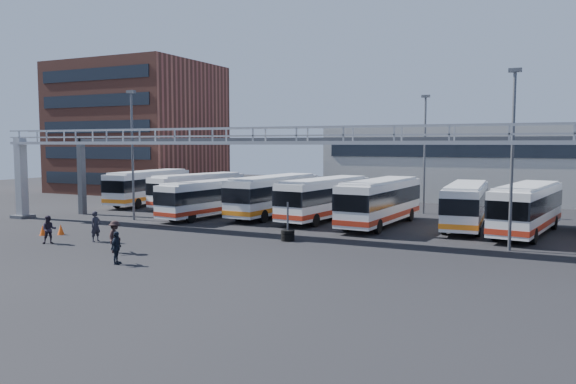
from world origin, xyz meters
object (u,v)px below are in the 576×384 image
at_px(bus_6, 466,204).
at_px(bus_7, 527,207).
at_px(bus_3, 274,194).
at_px(light_pole_mid, 512,149).
at_px(bus_2, 208,197).
at_px(pedestrian_b, 49,230).
at_px(pedestrian_c, 115,237).
at_px(bus_0, 149,186).
at_px(bus_1, 198,189).
at_px(cone_left, 43,230).
at_px(light_pole_left, 132,148).
at_px(bus_4, 325,197).
at_px(light_pole_back, 425,148).
at_px(cone_right, 61,229).
at_px(pedestrian_d, 116,248).
at_px(bus_5, 380,200).
at_px(tire_stack, 288,234).
at_px(pedestrian_a, 96,226).

xyz_separation_m(bus_6, bus_7, (4.08, -1.18, 0.08)).
bearing_deg(bus_7, bus_3, -174.34).
xyz_separation_m(bus_3, bus_7, (19.39, -1.13, -0.02)).
height_order(light_pole_mid, bus_2, light_pole_mid).
relative_size(pedestrian_b, pedestrian_c, 0.95).
bearing_deg(bus_0, bus_6, -9.71).
bearing_deg(bus_1, bus_3, -6.11).
bearing_deg(cone_left, light_pole_left, 88.15).
relative_size(bus_0, bus_4, 1.00).
relative_size(light_pole_mid, pedestrian_b, 5.96).
bearing_deg(light_pole_back, bus_1, -167.32).
bearing_deg(bus_4, cone_right, -125.93).
bearing_deg(light_pole_left, bus_7, 10.67).
bearing_deg(pedestrian_d, bus_5, -40.53).
distance_m(bus_3, cone_left, 17.92).
relative_size(bus_0, bus_5, 0.99).
bearing_deg(pedestrian_b, pedestrian_c, -50.24).
relative_size(bus_3, tire_stack, 4.67).
bearing_deg(pedestrian_c, light_pole_back, -42.60).
height_order(light_pole_back, pedestrian_d, light_pole_back).
bearing_deg(light_pole_back, pedestrian_b, -125.20).
distance_m(bus_1, pedestrian_b, 20.30).
bearing_deg(bus_1, cone_left, -79.04).
distance_m(light_pole_back, pedestrian_b, 30.54).
bearing_deg(tire_stack, pedestrian_b, -150.53).
distance_m(pedestrian_b, tire_stack, 14.51).
bearing_deg(light_pole_mid, light_pole_left, 177.95).
bearing_deg(bus_5, bus_1, 171.22).
height_order(bus_7, cone_right, bus_7).
bearing_deg(light_pole_mid, cone_right, -165.91).
bearing_deg(cone_right, bus_0, 111.40).
xyz_separation_m(bus_4, pedestrian_b, (-11.29, -16.80, -0.99)).
xyz_separation_m(light_pole_mid, bus_7, (0.62, 6.39, -3.87)).
bearing_deg(pedestrian_a, pedestrian_d, -121.85).
relative_size(light_pole_left, pedestrian_a, 5.34).
bearing_deg(bus_4, bus_6, 9.73).
height_order(bus_1, bus_7, bus_7).
height_order(bus_3, pedestrian_b, bus_3).
relative_size(light_pole_back, pedestrian_d, 6.13).
distance_m(bus_5, pedestrian_a, 19.86).
bearing_deg(pedestrian_a, cone_right, 82.30).
bearing_deg(pedestrian_c, cone_left, 55.96).
bearing_deg(cone_right, light_pole_mid, 14.09).
distance_m(pedestrian_b, pedestrian_d, 8.28).
xyz_separation_m(bus_4, cone_left, (-14.19, -14.75, -1.50)).
distance_m(pedestrian_d, cone_right, 11.29).
relative_size(light_pole_left, pedestrian_c, 5.68).
relative_size(light_pole_left, cone_left, 14.46).
height_order(cone_left, tire_stack, tire_stack).
bearing_deg(pedestrian_d, pedestrian_a, 35.44).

